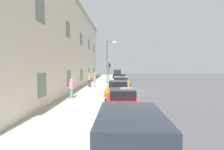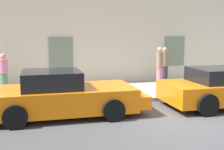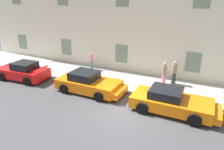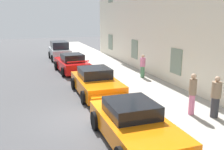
{
  "view_description": "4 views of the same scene",
  "coord_description": "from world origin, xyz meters",
  "views": [
    {
      "loc": [
        -19.24,
        1.47,
        2.87
      ],
      "look_at": [
        -0.97,
        2.12,
        1.8
      ],
      "focal_mm": 27.48,
      "sensor_mm": 36.0,
      "label": 1
    },
    {
      "loc": [
        -4.2,
        -7.42,
        2.55
      ],
      "look_at": [
        -1.64,
        1.91,
        1.14
      ],
      "focal_mm": 46.46,
      "sensor_mm": 36.0,
      "label": 2
    },
    {
      "loc": [
        3.74,
        -9.81,
        6.25
      ],
      "look_at": [
        -2.18,
        2.75,
        0.96
      ],
      "focal_mm": 33.25,
      "sensor_mm": 36.0,
      "label": 3
    },
    {
      "loc": [
        9.5,
        -2.25,
        4.26
      ],
      "look_at": [
        -0.22,
        1.24,
        1.79
      ],
      "focal_mm": 40.2,
      "sensor_mm": 36.0,
      "label": 4
    }
  ],
  "objects": [
    {
      "name": "ground_plane",
      "position": [
        0.0,
        0.0,
        0.0
      ],
      "size": [
        80.0,
        80.0,
        0.0
      ],
      "primitive_type": "plane",
      "color": "#444447"
    },
    {
      "name": "sidewalk",
      "position": [
        0.0,
        4.3,
        0.07
      ],
      "size": [
        60.0,
        3.91,
        0.14
      ],
      "primitive_type": "cube",
      "color": "#A8A399",
      "rests_on": "ground"
    },
    {
      "name": "sportscar_red_lead",
      "position": [
        -9.5,
        1.21,
        0.61
      ],
      "size": [
        4.6,
        2.29,
        1.42
      ],
      "color": "red",
      "rests_on": "ground"
    },
    {
      "name": "sportscar_yellow_flank",
      "position": [
        -3.2,
        1.45,
        0.61
      ],
      "size": [
        4.79,
        2.31,
        1.41
      ],
      "color": "orange",
      "rests_on": "ground"
    },
    {
      "name": "sportscar_white_middle",
      "position": [
        2.47,
        1.15,
        0.61
      ],
      "size": [
        4.87,
        2.29,
        1.35
      ],
      "color": "orange",
      "rests_on": "ground"
    },
    {
      "name": "hatchback_distant",
      "position": [
        -15.34,
        1.18,
        0.81
      ],
      "size": [
        3.89,
        1.92,
        1.76
      ],
      "color": "#B2B7BC",
      "rests_on": "ground"
    },
    {
      "name": "pedestrian_admiring",
      "position": [
        1.21,
        4.31,
        1.07
      ],
      "size": [
        0.42,
        0.42,
        1.79
      ],
      "color": "pink",
      "rests_on": "sidewalk"
    },
    {
      "name": "pedestrian_strolling",
      "position": [
        1.79,
        5.02,
        1.02
      ],
      "size": [
        0.56,
        0.56,
        1.74
      ],
      "color": "#333338",
      "rests_on": "sidewalk"
    },
    {
      "name": "pedestrian_bystander",
      "position": [
        -5.39,
        5.3,
        0.93
      ],
      "size": [
        0.49,
        0.49,
        1.56
      ],
      "color": "#4C7F59",
      "rests_on": "sidewalk"
    }
  ]
}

